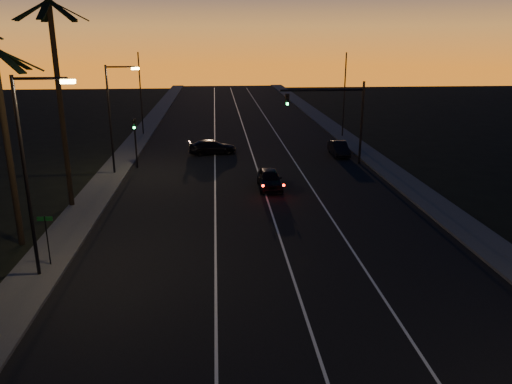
{
  "coord_description": "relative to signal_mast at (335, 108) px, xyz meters",
  "views": [
    {
      "loc": [
        -2.82,
        -1.28,
        10.41
      ],
      "look_at": [
        -0.8,
        23.77,
        2.64
      ],
      "focal_mm": 35.0,
      "sensor_mm": 36.0,
      "label": 1
    }
  ],
  "objects": [
    {
      "name": "road",
      "position": [
        -7.14,
        -9.99,
        -4.78
      ],
      "size": [
        20.0,
        170.0,
        0.01
      ],
      "primitive_type": "cube",
      "color": "black",
      "rests_on": "ground"
    },
    {
      "name": "sidewalk_left",
      "position": [
        -18.34,
        -9.99,
        -4.7
      ],
      "size": [
        2.4,
        170.0,
        0.16
      ],
      "primitive_type": "cube",
      "color": "#373734",
      "rests_on": "ground"
    },
    {
      "name": "sidewalk_right",
      "position": [
        4.06,
        -9.99,
        -4.7
      ],
      "size": [
        2.4,
        170.0,
        0.16
      ],
      "primitive_type": "cube",
      "color": "#373734",
      "rests_on": "ground"
    },
    {
      "name": "lane_stripe_left",
      "position": [
        -10.14,
        -9.99,
        -4.76
      ],
      "size": [
        0.12,
        160.0,
        0.01
      ],
      "primitive_type": "cube",
      "color": "silver",
      "rests_on": "road"
    },
    {
      "name": "lane_stripe_mid",
      "position": [
        -6.64,
        -9.99,
        -4.76
      ],
      "size": [
        0.12,
        160.0,
        0.01
      ],
      "primitive_type": "cube",
      "color": "silver",
      "rests_on": "road"
    },
    {
      "name": "lane_stripe_right",
      "position": [
        -3.14,
        -9.99,
        -4.76
      ],
      "size": [
        0.12,
        160.0,
        0.01
      ],
      "primitive_type": "cube",
      "color": "silver",
      "rests_on": "road"
    },
    {
      "name": "palm_mid",
      "position": [
        -20.34,
        -15.99,
        1.47
      ],
      "size": [
        4.25,
        4.16,
        10.03
      ],
      "color": "black",
      "rests_on": "ground"
    },
    {
      "name": "palm_far",
      "position": [
        -19.34,
        -9.99,
        2.83
      ],
      "size": [
        4.25,
        4.16,
        12.53
      ],
      "color": "black",
      "rests_on": "ground"
    },
    {
      "name": "streetlight_left_near",
      "position": [
        -17.84,
        -19.99,
        0.54
      ],
      "size": [
        2.55,
        0.26,
        9.0
      ],
      "color": "black",
      "rests_on": "ground"
    },
    {
      "name": "streetlight_left_far",
      "position": [
        -17.82,
        -1.99,
        0.28
      ],
      "size": [
        2.55,
        0.26,
        8.5
      ],
      "color": "black",
      "rests_on": "ground"
    },
    {
      "name": "street_sign",
      "position": [
        -17.94,
        -18.99,
        -3.13
      ],
      "size": [
        0.7,
        0.06,
        2.6
      ],
      "color": "black",
      "rests_on": "ground"
    },
    {
      "name": "signal_mast",
      "position": [
        0.0,
        0.0,
        0.0
      ],
      "size": [
        7.1,
        0.41,
        7.0
      ],
      "color": "black",
      "rests_on": "ground"
    },
    {
      "name": "signal_post",
      "position": [
        -16.64,
        -0.01,
        -1.89
      ],
      "size": [
        0.28,
        0.37,
        4.2
      ],
      "color": "black",
      "rests_on": "ground"
    },
    {
      "name": "far_pole_left",
      "position": [
        -18.14,
        15.01,
        -0.28
      ],
      "size": [
        0.14,
        0.14,
        9.0
      ],
      "primitive_type": "cylinder",
      "color": "black",
      "rests_on": "ground"
    },
    {
      "name": "far_pole_right",
      "position": [
        3.86,
        12.01,
        -0.28
      ],
      "size": [
        0.14,
        0.14,
        9.0
      ],
      "primitive_type": "cylinder",
      "color": "black",
      "rests_on": "ground"
    },
    {
      "name": "lead_car",
      "position": [
        -6.2,
        -6.87,
        -4.07
      ],
      "size": [
        1.68,
        4.61,
        1.4
      ],
      "color": "black",
      "rests_on": "road"
    },
    {
      "name": "right_car",
      "position": [
        1.31,
        3.14,
        -4.12
      ],
      "size": [
        1.41,
        3.95,
        1.3
      ],
      "color": "black",
      "rests_on": "road"
    },
    {
      "name": "cross_car",
      "position": [
        -10.36,
        4.74,
        -4.12
      ],
      "size": [
        4.72,
        2.47,
        1.31
      ],
      "color": "black",
      "rests_on": "road"
    }
  ]
}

